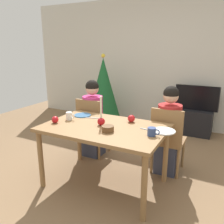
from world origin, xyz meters
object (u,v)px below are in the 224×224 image
Objects in this scene: plate_left at (83,115)px; plate_right at (164,131)px; mug_left at (69,116)px; chair_left at (92,124)px; dining_table at (104,133)px; person_left_child at (93,120)px; candle_centerpiece at (101,120)px; apple_near_candle at (131,119)px; tv at (197,98)px; mug_right at (152,132)px; person_right_child at (168,132)px; christmas_tree at (103,90)px; apple_by_left_plate at (55,120)px; bowl_walnuts at (108,129)px; chair_right at (168,137)px; tv_stand at (194,122)px.

plate_right is (1.12, -0.10, 0.00)m from plate_left.
chair_left is at bearing 94.28° from mug_left.
person_left_child is (-0.55, 0.64, -0.10)m from dining_table.
candle_centerpiece reaches higher than plate_right.
dining_table is at bearing -127.71° from apple_near_candle.
candle_centerpiece is 1.54× the size of plate_left.
person_left_child is 1.48× the size of tv.
apple_near_candle reaches higher than plate_right.
chair_left is at bearing 150.36° from mug_right.
person_right_child is at bearing 1.62° from chair_left.
christmas_tree reaches higher than apple_by_left_plate.
person_right_child is 9.47× the size of mug_left.
person_left_child reaches higher than bowl_walnuts.
bowl_walnuts is (-0.46, -0.10, -0.01)m from mug_right.
plate_right is 3.06× the size of apple_by_left_plate.
christmas_tree is 2.38m from bowl_walnuts.
mug_left is (0.04, -0.59, 0.29)m from chair_left.
apple_near_candle is (-0.44, 0.14, 0.04)m from plate_right.
person_left_child is at bearing 94.06° from mug_left.
chair_right is 0.70m from mug_right.
chair_left is 0.82m from apple_by_left_plate.
person_right_child is at bearing 43.18° from apple_near_candle.
christmas_tree reaches higher than tv_stand.
chair_right is at bearing 57.24° from bowl_walnuts.
dining_table is at bearing -134.58° from chair_right.
bowl_walnuts is (-0.58, -2.44, 0.07)m from tv.
plate_left is (-1.06, -0.40, 0.19)m from person_right_child.
christmas_tree is at bearing 111.96° from chair_left.
chair_left is 10.86× the size of apple_by_left_plate.
chair_right is 1.15m from plate_left.
tv is 8.79× the size of apple_near_candle.
plate_right is at bearing -91.22° from tv_stand.
tv_stand is 2.40m from mug_right.
apple_near_candle is at bearing 29.22° from apple_by_left_plate.
mug_right is (1.13, -0.68, 0.22)m from person_left_child.
plate_left is 1.81× the size of mug_left.
person_left_child is at bearing -127.05° from tv.
dining_table is 0.83m from chair_left.
bowl_walnuts is (0.67, -0.78, 0.21)m from person_left_child.
chair_left is 1.00× the size of chair_right.
tv reaches higher than mug_left.
mug_left is (-1.16, -0.12, 0.04)m from plate_right.
mug_left is at bearing 177.96° from dining_table.
person_left_child is 3.39× the size of candle_centerpiece.
person_right_child is 0.94m from bowl_walnuts.
chair_left is 2.12m from tv.
chair_left reaches higher than apple_near_candle.
apple_near_candle is at bearing 138.47° from mug_right.
candle_centerpiece is 3.85× the size of apple_near_candle.
person_left_child reaches higher than plate_right.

